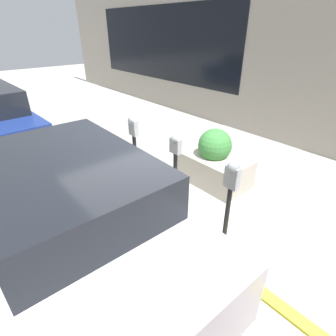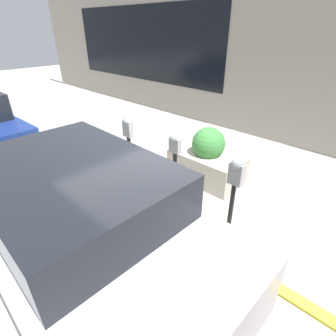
# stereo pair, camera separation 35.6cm
# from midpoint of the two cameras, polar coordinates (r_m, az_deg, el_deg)

# --- Properties ---
(ground_plane) EXTENTS (40.00, 40.00, 0.00)m
(ground_plane) POSITION_cam_midpoint_polar(r_m,az_deg,el_deg) (4.50, -2.98, -10.22)
(ground_plane) COLOR #999993
(curb_strip) EXTENTS (24.50, 0.16, 0.04)m
(curb_strip) POSITION_cam_midpoint_polar(r_m,az_deg,el_deg) (4.45, -3.75, -10.48)
(curb_strip) COLOR gold
(curb_strip) RESTS_ON ground_plane
(building_facade) EXTENTS (24.50, 0.17, 4.08)m
(building_facade) POSITION_cam_midpoint_polar(r_m,az_deg,el_deg) (7.36, 24.37, 20.26)
(building_facade) COLOR #9E9384
(building_facade) RESTS_ON ground_plane
(parking_meter_nearest) EXTENTS (0.19, 0.16, 1.36)m
(parking_meter_nearest) POSITION_cam_midpoint_polar(r_m,az_deg,el_deg) (3.51, 11.50, -3.37)
(parking_meter_nearest) COLOR black
(parking_meter_nearest) RESTS_ON ground_plane
(parking_meter_second) EXTENTS (0.19, 0.16, 1.42)m
(parking_meter_second) POSITION_cam_midpoint_polar(r_m,az_deg,el_deg) (4.06, -0.99, 2.19)
(parking_meter_second) COLOR black
(parking_meter_second) RESTS_ON ground_plane
(parking_meter_middle) EXTENTS (0.20, 0.17, 1.41)m
(parking_meter_middle) POSITION_cam_midpoint_polar(r_m,az_deg,el_deg) (4.90, -10.67, 6.29)
(parking_meter_middle) COLOR black
(parking_meter_middle) RESTS_ON ground_plane
(planter_box) EXTENTS (1.43, 0.86, 1.11)m
(planter_box) POSITION_cam_midpoint_polar(r_m,az_deg,el_deg) (5.32, 6.64, 1.67)
(planter_box) COLOR #B2A899
(planter_box) RESTS_ON ground_plane
(parked_car_middle) EXTENTS (4.40, 1.93, 1.57)m
(parked_car_middle) POSITION_cam_midpoint_polar(r_m,az_deg,el_deg) (3.42, -22.88, -9.80)
(parked_car_middle) COLOR #B7B7BC
(parked_car_middle) RESTS_ON ground_plane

